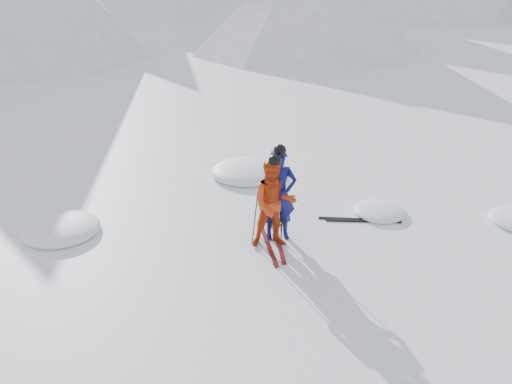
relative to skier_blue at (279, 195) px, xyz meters
name	(u,v)px	position (x,y,z in m)	size (l,w,h in m)	color
ground	(337,231)	(1.29, -0.34, -1.00)	(160.00, 160.00, 0.00)	white
skier_blue	(279,195)	(0.00, 0.00, 0.00)	(0.73, 0.48, 1.99)	#0D0E52
skier_red	(274,204)	(-0.25, -0.23, -0.05)	(0.92, 0.72, 1.89)	#B9350E
pole_blue_left	(263,210)	(-0.30, 0.15, -0.33)	(0.02, 0.02, 1.33)	black
pole_blue_right	(283,203)	(0.25, 0.25, -0.33)	(0.02, 0.02, 1.33)	black
pole_red_left	(255,216)	(-0.55, 0.02, -0.37)	(0.02, 0.02, 1.26)	black
pole_red_right	(283,212)	(0.05, -0.08, -0.37)	(0.02, 0.02, 1.26)	black
ski_worn_left	(268,246)	(-0.37, -0.23, -0.98)	(0.09, 1.70, 0.03)	black
ski_worn_right	(278,243)	(-0.13, -0.23, -0.98)	(0.09, 1.70, 0.03)	black
ski_loose_a	(356,219)	(1.98, -0.13, -0.98)	(0.09, 1.70, 0.03)	black
ski_loose_b	(363,221)	(2.08, -0.28, -0.98)	(0.09, 1.70, 0.03)	black
snow_lumps	(251,199)	(0.38, 2.00, -1.00)	(10.78, 7.09, 0.44)	white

